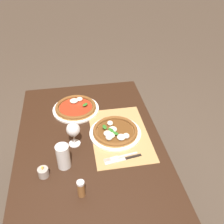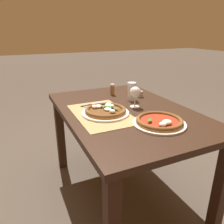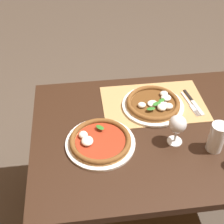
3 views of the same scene
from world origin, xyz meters
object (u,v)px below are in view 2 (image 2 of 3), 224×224
(wine_glass, at_px, (135,93))
(votive_candle, at_px, (140,94))
(pint_glass, at_px, (132,92))
(fork, at_px, (96,105))
(pepper_shaker, at_px, (112,89))
(pizza_near, at_px, (106,111))
(pizza_far, at_px, (159,122))
(knife, at_px, (94,104))

(wine_glass, relative_size, votive_candle, 2.15)
(votive_candle, bearing_deg, pint_glass, -65.34)
(fork, distance_m, pepper_shaker, 0.32)
(pizza_near, xyz_separation_m, fork, (-0.20, 0.00, -0.02))
(pizza_far, xyz_separation_m, votive_candle, (-0.56, 0.20, 0.00))
(knife, xyz_separation_m, pepper_shaker, (-0.19, 0.25, 0.04))
(fork, bearing_deg, pizza_near, -1.37)
(wine_glass, bearing_deg, pizza_far, -4.71)
(pizza_far, relative_size, fork, 1.60)
(wine_glass, xyz_separation_m, fork, (-0.15, -0.25, -0.10))
(pizza_near, relative_size, wine_glass, 2.07)
(pint_glass, xyz_separation_m, fork, (0.01, -0.31, -0.06))
(wine_glass, distance_m, fork, 0.31)
(pizza_far, distance_m, votive_candle, 0.59)
(pizza_far, bearing_deg, knife, -156.09)
(pizza_far, height_order, pepper_shaker, pepper_shaker)
(wine_glass, distance_m, knife, 0.33)
(fork, bearing_deg, knife, -153.41)
(pint_glass, xyz_separation_m, votive_candle, (-0.05, 0.11, -0.05))
(pizza_far, xyz_separation_m, pepper_shaker, (-0.71, 0.01, 0.03))
(wine_glass, bearing_deg, pepper_shaker, -177.87)
(pizza_near, xyz_separation_m, votive_candle, (-0.25, 0.42, 0.00))
(votive_candle, bearing_deg, fork, -81.97)
(votive_candle, bearing_deg, pepper_shaker, -129.39)
(pizza_near, distance_m, knife, 0.22)
(pint_glass, relative_size, fork, 0.72)
(pizza_far, distance_m, pint_glass, 0.52)
(pizza_near, height_order, wine_glass, wine_glass)
(fork, bearing_deg, wine_glass, 58.17)
(wine_glass, distance_m, pint_glass, 0.18)
(fork, xyz_separation_m, knife, (-0.02, -0.01, 0.00))
(pepper_shaker, bearing_deg, pizza_far, -1.19)
(pizza_near, bearing_deg, votive_candle, 120.95)
(pizza_far, relative_size, knife, 1.49)
(pizza_near, distance_m, pint_glass, 0.38)
(pizza_near, height_order, pizza_far, pizza_near)
(pizza_near, bearing_deg, fork, 178.63)
(pizza_far, bearing_deg, pizza_near, -143.47)
(pizza_far, relative_size, votive_candle, 4.46)
(pizza_near, bearing_deg, knife, -178.33)
(knife, xyz_separation_m, votive_candle, (-0.04, 0.43, 0.02))
(wine_glass, relative_size, fork, 0.77)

